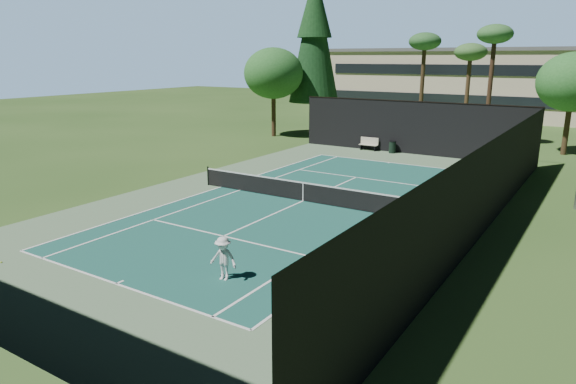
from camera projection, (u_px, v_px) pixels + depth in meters
name	position (u px, v px, depth m)	size (l,w,h in m)	color
ground	(303.00, 201.00, 26.45)	(160.00, 160.00, 0.00)	#2F511E
apron_slab	(303.00, 201.00, 26.45)	(18.00, 32.00, 0.01)	#5C7C57
court_surface	(303.00, 201.00, 26.45)	(10.97, 23.77, 0.01)	#1A564A
court_lines	(303.00, 201.00, 26.45)	(11.07, 23.87, 0.01)	white
tennis_net	(303.00, 191.00, 26.31)	(12.90, 0.10, 1.10)	black
fence	(304.00, 163.00, 26.00)	(18.04, 32.05, 4.03)	black
player	(223.00, 259.00, 16.94)	(0.97, 0.56, 1.50)	white
tennis_ball_a	(1.00, 262.00, 18.49)	(0.07, 0.07, 0.07)	#C6E032
tennis_ball_b	(287.00, 192.00, 28.13)	(0.07, 0.07, 0.07)	#CCEA35
tennis_ball_c	(380.00, 195.00, 27.50)	(0.07, 0.07, 0.07)	#B2D22F
tennis_ball_d	(278.00, 182.00, 30.48)	(0.06, 0.06, 0.06)	gold
park_bench	(369.00, 143.00, 40.85)	(1.50, 0.45, 1.02)	beige
trash_bin	(392.00, 147.00, 39.67)	(0.56, 0.56, 0.95)	black
pine_tree	(315.00, 31.00, 48.20)	(4.80, 4.80, 15.00)	#4A2E1F
palm_a	(425.00, 46.00, 44.98)	(2.80, 2.80, 9.32)	#42301C
palm_b	(470.00, 55.00, 45.00)	(2.80, 2.80, 8.42)	#4C3620
palm_c	(495.00, 39.00, 40.93)	(2.80, 2.80, 9.77)	#3F281B
decid_tree_a	(573.00, 82.00, 37.80)	(5.12, 5.12, 7.62)	#46331E
decid_tree_c	(273.00, 73.00, 46.95)	(5.44, 5.44, 8.09)	#462F1E
campus_building	(496.00, 83.00, 62.86)	(40.50, 12.50, 8.30)	beige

